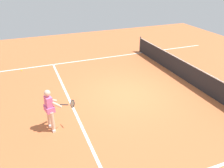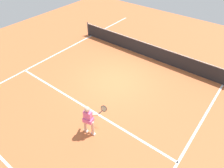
% 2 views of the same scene
% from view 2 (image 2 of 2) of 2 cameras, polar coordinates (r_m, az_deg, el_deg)
% --- Properties ---
extents(ground_plane, '(23.63, 23.63, 0.00)m').
position_cam_2_polar(ground_plane, '(11.80, 0.93, 0.94)').
color(ground_plane, '#C66638').
extents(baseline_marking, '(10.86, 0.10, 0.01)m').
position_cam_2_polar(baseline_marking, '(9.19, -26.49, -19.51)').
color(baseline_marking, white).
rests_on(baseline_marking, ground).
extents(service_line_marking, '(9.86, 0.10, 0.01)m').
position_cam_2_polar(service_line_marking, '(10.37, -7.74, -5.96)').
color(service_line_marking, white).
rests_on(service_line_marking, ground).
extents(sideline_left_marking, '(0.10, 16.18, 0.01)m').
position_cam_2_polar(sideline_left_marking, '(14.77, -14.63, 8.18)').
color(sideline_left_marking, white).
rests_on(sideline_left_marking, ground).
extents(sideline_right_marking, '(0.10, 16.18, 0.01)m').
position_cam_2_polar(sideline_right_marking, '(10.42, 23.37, -9.44)').
color(sideline_right_marking, white).
rests_on(sideline_right_marking, ground).
extents(court_net, '(10.54, 0.08, 1.04)m').
position_cam_2_polar(court_net, '(13.92, 9.47, 9.25)').
color(court_net, '#4C4C51').
rests_on(court_net, ground).
extents(tennis_player, '(0.69, 1.04, 1.55)m').
position_cam_2_polar(tennis_player, '(8.61, -6.38, -9.53)').
color(tennis_player, beige).
rests_on(tennis_player, ground).
extents(tennis_ball_near, '(0.07, 0.07, 0.07)m').
position_cam_2_polar(tennis_ball_near, '(12.85, -28.44, -0.72)').
color(tennis_ball_near, '#D1E533').
rests_on(tennis_ball_near, ground).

